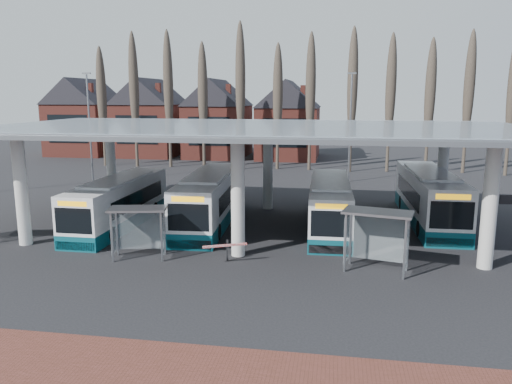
% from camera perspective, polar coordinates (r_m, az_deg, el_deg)
% --- Properties ---
extents(ground, '(140.00, 140.00, 0.00)m').
position_cam_1_polar(ground, '(23.65, -3.24, -9.08)').
color(ground, black).
rests_on(ground, ground).
extents(station_canopy, '(32.00, 16.00, 6.34)m').
position_cam_1_polar(station_canopy, '(30.18, -0.06, 6.38)').
color(station_canopy, silver).
rests_on(station_canopy, ground).
extents(poplar_row, '(45.10, 1.10, 14.50)m').
position_cam_1_polar(poplar_row, '(54.90, 4.28, 11.65)').
color(poplar_row, '#473D33').
rests_on(poplar_row, ground).
extents(townhouse_row, '(36.80, 10.30, 12.25)m').
position_cam_1_polar(townhouse_row, '(68.88, -8.25, 9.07)').
color(townhouse_row, maroon).
rests_on(townhouse_row, ground).
extents(lamp_post_a, '(0.80, 0.16, 10.17)m').
position_cam_1_polar(lamp_post_a, '(49.39, -18.48, 7.21)').
color(lamp_post_a, slate).
rests_on(lamp_post_a, ground).
extents(lamp_post_b, '(0.80, 0.16, 10.17)m').
position_cam_1_polar(lamp_post_b, '(47.77, 10.71, 7.47)').
color(lamp_post_b, slate).
rests_on(lamp_post_b, ground).
extents(bus_0, '(2.39, 10.97, 3.05)m').
position_cam_1_polar(bus_0, '(32.51, -15.35, -1.26)').
color(bus_0, white).
rests_on(bus_0, ground).
extents(bus_1, '(3.20, 11.93, 3.28)m').
position_cam_1_polar(bus_1, '(32.12, -5.24, -0.85)').
color(bus_1, white).
rests_on(bus_1, ground).
extents(bus_2, '(2.66, 11.01, 3.04)m').
position_cam_1_polar(bus_2, '(31.11, 8.41, -1.52)').
color(bus_2, white).
rests_on(bus_2, ground).
extents(bus_3, '(2.86, 12.11, 3.35)m').
position_cam_1_polar(bus_3, '(34.28, 19.13, -0.61)').
color(bus_3, white).
rests_on(bus_3, ground).
extents(shelter_1, '(3.05, 1.96, 2.61)m').
position_cam_1_polar(shelter_1, '(25.79, -13.26, -3.24)').
color(shelter_1, gray).
rests_on(shelter_1, ground).
extents(shelter_2, '(3.39, 2.22, 2.89)m').
position_cam_1_polar(shelter_2, '(23.89, 13.74, -3.90)').
color(shelter_2, gray).
rests_on(shelter_2, ground).
extents(barrier, '(2.03, 1.04, 1.10)m').
position_cam_1_polar(barrier, '(24.52, -3.49, -6.26)').
color(barrier, black).
rests_on(barrier, ground).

